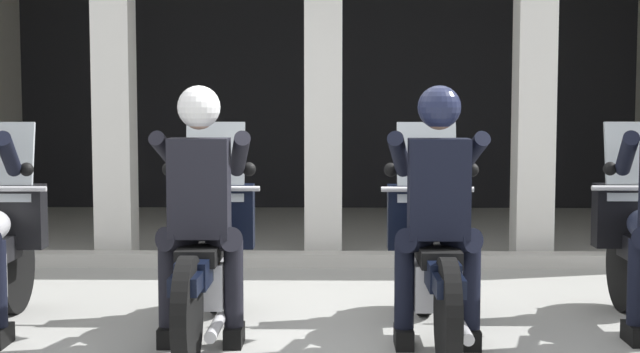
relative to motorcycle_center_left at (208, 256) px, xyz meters
The scene contains 7 objects.
ground_plane 3.16m from the motorcycle_center_left, 76.74° to the left, with size 80.00×80.00×0.00m, color #999993.
station_building 5.52m from the motorcycle_center_left, 82.31° to the left, with size 8.99×4.66×3.47m.
kerb_strip 2.55m from the motorcycle_center_left, 73.70° to the left, with size 8.49×0.24×0.12m, color #B7B5AD.
motorcycle_center_left is the anchor object (origin of this frame).
police_officer_center_left 0.52m from the motorcycle_center_left, 90.26° to the right, with size 0.63×0.61×1.58m.
motorcycle_center_right 1.44m from the motorcycle_center_left, ahead, with size 0.62×2.04×1.35m.
police_officer_center_right 1.53m from the motorcycle_center_left, 12.20° to the right, with size 0.63×0.61×1.58m.
Camera 1 is at (0.10, -5.93, 1.51)m, focal length 52.41 mm.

